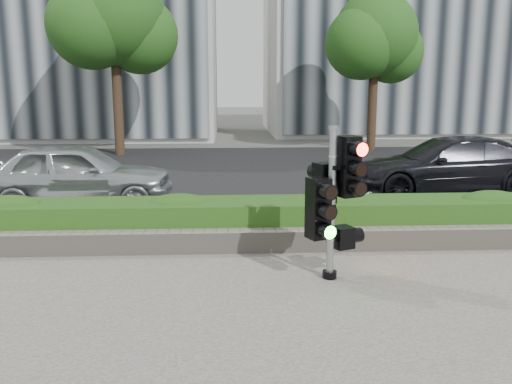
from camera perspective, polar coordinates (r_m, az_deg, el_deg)
ground at (r=6.94m, az=0.25°, el=-11.11°), size 120.00×120.00×0.00m
road at (r=16.62m, az=-1.69°, el=2.11°), size 60.00×13.00×0.02m
curb at (r=9.91m, az=-0.77°, el=-3.87°), size 60.00×0.25×0.12m
stone_wall at (r=8.67m, az=-0.45°, el=-5.12°), size 12.00×0.32×0.34m
hedge at (r=9.25m, az=-0.63°, el=-2.98°), size 12.00×1.00×0.68m
building_right at (r=33.57m, az=17.57°, el=16.45°), size 18.00×10.00×12.00m
tree_left at (r=21.51m, az=-14.77°, el=17.28°), size 4.61×4.03×7.34m
tree_right at (r=22.80m, az=12.36°, el=15.59°), size 4.10×3.58×6.53m
traffic_signal at (r=7.33m, az=8.02°, el=-0.35°), size 0.76×0.68×2.08m
car_silver at (r=12.42m, az=-18.35°, el=1.77°), size 4.18×1.83×1.40m
car_dark at (r=13.94m, az=19.47°, el=2.63°), size 4.84×2.12×1.39m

